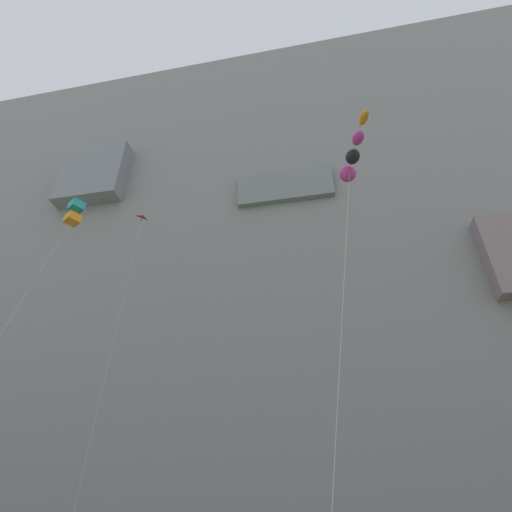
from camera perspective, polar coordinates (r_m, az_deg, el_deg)
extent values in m
cube|color=gray|center=(61.71, 6.13, -2.06)|extent=(180.00, 30.73, 68.60)
cube|color=gray|center=(63.11, -21.67, 10.10)|extent=(9.55, 4.07, 9.63)
cube|color=slate|center=(51.29, 4.20, 9.27)|extent=(11.79, 2.18, 4.66)
ellipsoid|color=#CC3399|center=(16.83, 12.84, 11.25)|extent=(0.82, 0.89, 0.74)
ellipsoid|color=black|center=(16.37, 13.50, 13.49)|extent=(0.70, 0.85, 0.62)
ellipsoid|color=#CC3399|center=(15.93, 14.22, 15.87)|extent=(0.58, 0.80, 0.50)
ellipsoid|color=orange|center=(15.52, 15.00, 18.37)|extent=(0.46, 0.76, 0.38)
cylinder|color=silver|center=(11.92, 11.97, -10.39)|extent=(2.22, 1.78, 13.90)
cube|color=teal|center=(39.47, -24.02, 6.44)|extent=(1.52, 1.52, 0.78)
cube|color=orange|center=(38.64, -24.50, 4.80)|extent=(1.52, 1.52, 0.78)
cylinder|color=black|center=(38.78, -23.64, 5.74)|extent=(0.04, 0.04, 2.09)
cylinder|color=black|center=(39.32, -24.86, 5.51)|extent=(0.04, 0.04, 2.09)
pyramid|color=red|center=(43.56, -15.71, 5.21)|extent=(1.24, 1.23, 0.15)
cube|color=navy|center=(43.77, -15.88, 4.86)|extent=(0.23, 0.23, 0.32)
cylinder|color=silver|center=(35.30, -19.62, -11.76)|extent=(1.38, 3.59, 28.54)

